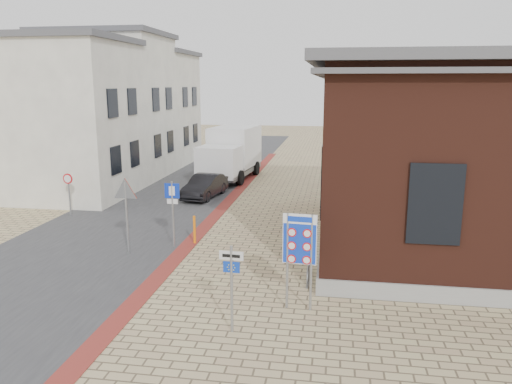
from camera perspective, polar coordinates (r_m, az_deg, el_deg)
The scene contains 16 objects.
ground at distance 14.18m, azimuth -5.53°, elevation -12.48°, with size 120.00×120.00×0.00m, color tan.
road_strip at distance 29.43m, azimuth -8.58°, elevation 0.53°, with size 7.00×60.00×0.02m, color #38383A.
curb_strip at distance 23.81m, azimuth -4.16°, elevation -2.14°, with size 0.60×40.00×0.02m, color maroon.
brick_building at distance 20.39m, azimuth 25.19°, elevation 4.24°, with size 13.00×13.00×6.80m.
townhouse_near at distance 28.39m, azimuth -21.47°, elevation 7.88°, with size 7.40×6.40×8.30m.
townhouse_mid at distance 33.68m, azimuth -16.34°, elevation 9.47°, with size 7.40×6.40×9.10m.
townhouse_far at distance 39.20m, azimuth -12.54°, elevation 9.40°, with size 7.40×6.40×8.30m.
bike_rack at distance 15.71m, azimuth 6.03°, elevation -8.92°, with size 0.08×1.80×0.60m.
sedan at distance 26.57m, azimuth -5.85°, elevation 0.66°, with size 1.29×3.71×1.22m, color black.
box_truck at distance 31.70m, azimuth -2.87°, elevation 4.53°, with size 3.12×6.40×3.23m.
border_sign at distance 13.13m, azimuth 5.00°, elevation -5.67°, with size 0.90×0.13×2.63m.
essen_sign at distance 12.06m, azimuth -2.81°, elevation -9.61°, with size 0.59×0.07×2.19m.
parking_sign at distance 18.40m, azimuth -9.53°, elevation -1.21°, with size 0.55×0.07×2.48m.
yield_sign at distance 17.89m, azimuth -14.68°, elevation -0.59°, with size 0.95×0.08×2.69m.
speed_sign at distance 23.99m, azimuth -20.61°, elevation 0.37°, with size 0.47×0.07×2.00m.
bollard at distance 18.96m, azimuth -7.05°, elevation -4.32°, with size 0.10×0.10×1.08m, color orange.
Camera 1 is at (3.34, -12.44, 5.92)m, focal length 35.00 mm.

